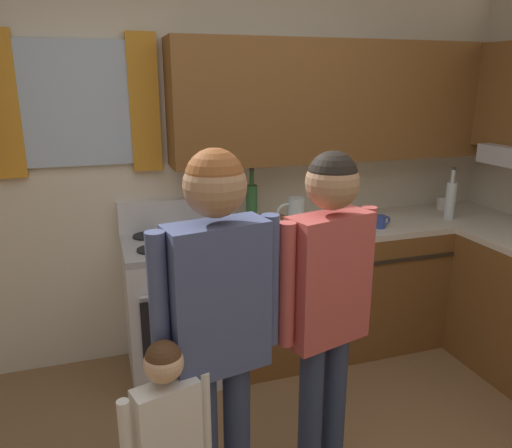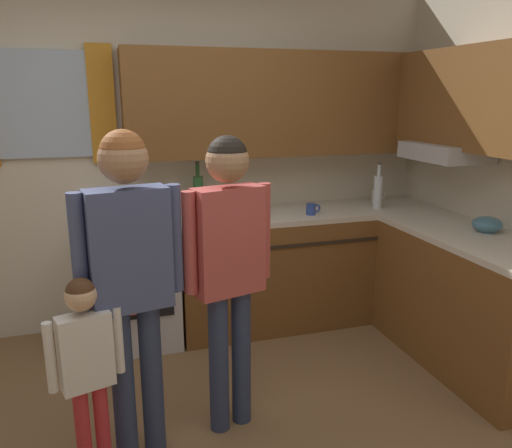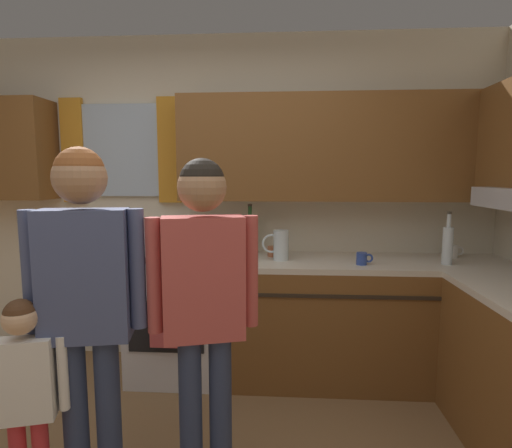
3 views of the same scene
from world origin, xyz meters
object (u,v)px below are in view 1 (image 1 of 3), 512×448
adult_in_plaid (327,292)px  small_child (168,438)px  stove_oven (179,305)px  mug_cobalt_blue (381,222)px  cup_terracotta (280,221)px  bottle_wine_green (252,204)px  water_pitcher (295,214)px  bottle_tall_clear (450,199)px  adult_holding_child (218,313)px  mug_ceramic_white (443,203)px

adult_in_plaid → small_child: bearing=-162.5°
stove_oven → mug_cobalt_blue: bearing=-6.5°
cup_terracotta → adult_in_plaid: size_ratio=0.07×
bottle_wine_green → adult_in_plaid: (-0.10, -1.35, -0.05)m
water_pitcher → bottle_tall_clear: bearing=-3.2°
bottle_tall_clear → adult_holding_child: (-1.98, -1.19, -0.01)m
water_pitcher → small_child: (-1.04, -1.38, -0.37)m
mug_cobalt_blue → cup_terracotta: bearing=158.7°
water_pitcher → adult_in_plaid: 1.20m
bottle_tall_clear → bottle_wine_green: size_ratio=0.93×
water_pitcher → adult_in_plaid: (-0.33, -1.15, -0.01)m
adult_in_plaid → bottle_wine_green: bearing=85.9°
mug_cobalt_blue → adult_holding_child: adult_holding_child is taller
water_pitcher → adult_in_plaid: adult_in_plaid is taller
stove_oven → cup_terracotta: size_ratio=10.11×
adult_holding_child → adult_in_plaid: size_ratio=1.03×
adult_in_plaid → cup_terracotta: bearing=77.8°
bottle_tall_clear → adult_holding_child: bearing=-149.0°
mug_ceramic_white → adult_in_plaid: bearing=-140.8°
bottle_tall_clear → water_pitcher: 1.16m
bottle_wine_green → small_child: 1.82m
small_child → mug_ceramic_white: bearing=33.6°
bottle_wine_green → adult_holding_child: adult_holding_child is taller
bottle_wine_green → adult_holding_child: bearing=-112.2°
bottle_wine_green → water_pitcher: (0.23, -0.19, -0.04)m
adult_holding_child → adult_in_plaid: adult_holding_child is taller
bottle_wine_green → small_child: (-0.81, -1.57, -0.41)m
bottle_tall_clear → bottle_wine_green: bearing=169.5°
cup_terracotta → mug_ceramic_white: (1.35, 0.04, 0.01)m
small_child → bottle_tall_clear: bearing=30.9°
bottle_wine_green → mug_ceramic_white: bearing=-0.8°
bottle_tall_clear → cup_terracotta: size_ratio=3.37×
stove_oven → bottle_tall_clear: (1.93, -0.10, 0.57)m
adult_in_plaid → adult_holding_child: bearing=-168.3°
mug_ceramic_white → bottle_wine_green: bearing=179.2°
water_pitcher → adult_holding_child: 1.50m
stove_oven → mug_cobalt_blue: 1.44m
cup_terracotta → mug_ceramic_white: 1.35m
bottle_wine_green → small_child: bearing=-117.3°
stove_oven → mug_ceramic_white: stove_oven is taller
mug_cobalt_blue → small_child: (-1.61, -1.26, -0.31)m
mug_ceramic_white → mug_cobalt_blue: bearing=-158.3°
bottle_wine_green → mug_cobalt_blue: 0.87m
cup_terracotta → water_pitcher: 0.16m
bottle_tall_clear → stove_oven: bearing=177.0°
stove_oven → small_child: 1.45m
mug_cobalt_blue → cup_terracotta: (-0.62, 0.24, -0.00)m
mug_cobalt_blue → adult_holding_child: (-1.39, -1.14, 0.09)m
mug_cobalt_blue → adult_in_plaid: bearing=-130.9°
stove_oven → cup_terracotta: 0.87m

